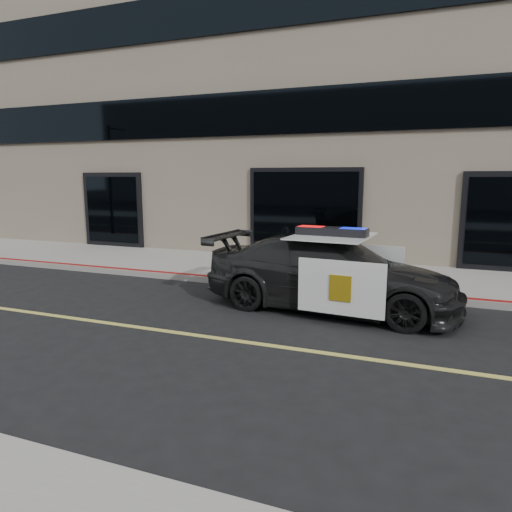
% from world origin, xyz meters
% --- Properties ---
extents(ground, '(120.00, 120.00, 0.00)m').
position_xyz_m(ground, '(0.00, 0.00, 0.00)').
color(ground, black).
rests_on(ground, ground).
extents(sidewalk_n, '(60.00, 3.50, 0.15)m').
position_xyz_m(sidewalk_n, '(0.00, 5.25, 0.07)').
color(sidewalk_n, gray).
rests_on(sidewalk_n, ground).
extents(building_n, '(60.00, 7.00, 12.00)m').
position_xyz_m(building_n, '(0.00, 10.50, 6.00)').
color(building_n, '#756856').
rests_on(building_n, ground).
extents(police_car, '(2.81, 5.31, 1.64)m').
position_xyz_m(police_car, '(0.78, 2.38, 0.73)').
color(police_car, black).
rests_on(police_car, ground).
extents(fire_hydrant, '(0.32, 0.45, 0.71)m').
position_xyz_m(fire_hydrant, '(-2.26, 4.58, 0.48)').
color(fire_hydrant, silver).
rests_on(fire_hydrant, sidewalk_n).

